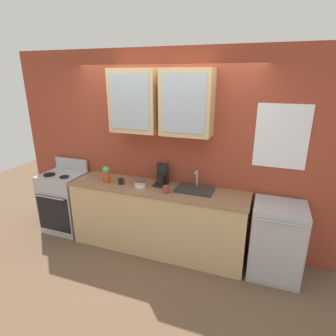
{
  "coord_description": "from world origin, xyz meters",
  "views": [
    {
      "loc": [
        1.32,
        -3.17,
        2.37
      ],
      "look_at": [
        0.16,
        0.0,
        1.23
      ],
      "focal_mm": 29.64,
      "sensor_mm": 36.0,
      "label": 1
    }
  ],
  "objects_px": {
    "sink_faucet": "(194,189)",
    "bowl_stack": "(140,183)",
    "stove_range": "(65,201)",
    "dishwasher": "(276,241)",
    "coffee_maker": "(162,177)",
    "cup_near_sink": "(166,189)",
    "vase": "(106,174)",
    "cup_near_bowls": "(121,181)"
  },
  "relations": [
    {
      "from": "bowl_stack",
      "to": "cup_near_sink",
      "type": "relative_size",
      "value": 1.34
    },
    {
      "from": "cup_near_sink",
      "to": "bowl_stack",
      "type": "bearing_deg",
      "value": 168.49
    },
    {
      "from": "stove_range",
      "to": "dishwasher",
      "type": "height_order",
      "value": "stove_range"
    },
    {
      "from": "stove_range",
      "to": "bowl_stack",
      "type": "height_order",
      "value": "stove_range"
    },
    {
      "from": "dishwasher",
      "to": "coffee_maker",
      "type": "height_order",
      "value": "coffee_maker"
    },
    {
      "from": "stove_range",
      "to": "dishwasher",
      "type": "distance_m",
      "value": 3.13
    },
    {
      "from": "vase",
      "to": "coffee_maker",
      "type": "relative_size",
      "value": 0.81
    },
    {
      "from": "vase",
      "to": "sink_faucet",
      "type": "bearing_deg",
      "value": 6.48
    },
    {
      "from": "sink_faucet",
      "to": "bowl_stack",
      "type": "bearing_deg",
      "value": -170.72
    },
    {
      "from": "stove_range",
      "to": "bowl_stack",
      "type": "bearing_deg",
      "value": -1.1
    },
    {
      "from": "dishwasher",
      "to": "cup_near_bowls",
      "type": "bearing_deg",
      "value": -178.93
    },
    {
      "from": "sink_faucet",
      "to": "dishwasher",
      "type": "distance_m",
      "value": 1.17
    },
    {
      "from": "sink_faucet",
      "to": "cup_near_bowls",
      "type": "relative_size",
      "value": 4.78
    },
    {
      "from": "bowl_stack",
      "to": "dishwasher",
      "type": "bearing_deg",
      "value": 0.7
    },
    {
      "from": "sink_faucet",
      "to": "bowl_stack",
      "type": "relative_size",
      "value": 3.11
    },
    {
      "from": "sink_faucet",
      "to": "stove_range",
      "type": "bearing_deg",
      "value": -177.44
    },
    {
      "from": "sink_faucet",
      "to": "coffee_maker",
      "type": "distance_m",
      "value": 0.49
    },
    {
      "from": "vase",
      "to": "dishwasher",
      "type": "distance_m",
      "value": 2.37
    },
    {
      "from": "stove_range",
      "to": "vase",
      "type": "distance_m",
      "value": 1.02
    },
    {
      "from": "sink_faucet",
      "to": "dishwasher",
      "type": "xyz_separation_m",
      "value": [
        1.06,
        -0.1,
        -0.49
      ]
    },
    {
      "from": "coffee_maker",
      "to": "bowl_stack",
      "type": "bearing_deg",
      "value": -146.01
    },
    {
      "from": "stove_range",
      "to": "coffee_maker",
      "type": "height_order",
      "value": "coffee_maker"
    },
    {
      "from": "dishwasher",
      "to": "coffee_maker",
      "type": "relative_size",
      "value": 3.22
    },
    {
      "from": "stove_range",
      "to": "coffee_maker",
      "type": "relative_size",
      "value": 3.84
    },
    {
      "from": "bowl_stack",
      "to": "stove_range",
      "type": "bearing_deg",
      "value": 178.9
    },
    {
      "from": "cup_near_sink",
      "to": "cup_near_bowls",
      "type": "xyz_separation_m",
      "value": [
        -0.69,
        0.06,
        -0.0
      ]
    },
    {
      "from": "cup_near_bowls",
      "to": "sink_faucet",
      "type": "bearing_deg",
      "value": 7.61
    },
    {
      "from": "stove_range",
      "to": "vase",
      "type": "xyz_separation_m",
      "value": [
        0.83,
        -0.05,
        0.59
      ]
    },
    {
      "from": "vase",
      "to": "coffee_maker",
      "type": "distance_m",
      "value": 0.78
    },
    {
      "from": "stove_range",
      "to": "cup_near_sink",
      "type": "relative_size",
      "value": 9.55
    },
    {
      "from": "bowl_stack",
      "to": "cup_near_bowls",
      "type": "height_order",
      "value": "bowl_stack"
    },
    {
      "from": "stove_range",
      "to": "sink_faucet",
      "type": "relative_size",
      "value": 2.29
    },
    {
      "from": "sink_faucet",
      "to": "vase",
      "type": "bearing_deg",
      "value": -173.52
    },
    {
      "from": "cup_near_bowls",
      "to": "vase",
      "type": "bearing_deg",
      "value": -178.73
    },
    {
      "from": "dishwasher",
      "to": "bowl_stack",
      "type": "bearing_deg",
      "value": -179.3
    },
    {
      "from": "stove_range",
      "to": "dishwasher",
      "type": "xyz_separation_m",
      "value": [
        3.13,
        -0.0,
        -0.01
      ]
    },
    {
      "from": "stove_range",
      "to": "dishwasher",
      "type": "bearing_deg",
      "value": -0.07
    },
    {
      "from": "bowl_stack",
      "to": "cup_near_bowls",
      "type": "relative_size",
      "value": 1.54
    },
    {
      "from": "vase",
      "to": "cup_near_bowls",
      "type": "xyz_separation_m",
      "value": [
        0.22,
        0.0,
        -0.08
      ]
    },
    {
      "from": "dishwasher",
      "to": "cup_near_sink",
      "type": "bearing_deg",
      "value": -175.73
    },
    {
      "from": "sink_faucet",
      "to": "vase",
      "type": "height_order",
      "value": "sink_faucet"
    },
    {
      "from": "cup_near_bowls",
      "to": "coffee_maker",
      "type": "height_order",
      "value": "coffee_maker"
    }
  ]
}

